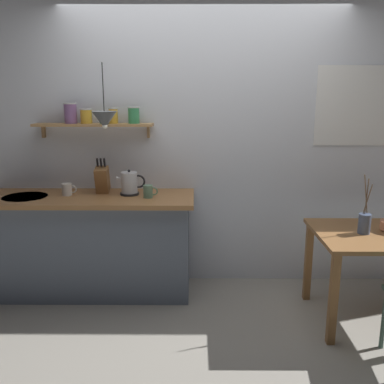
{
  "coord_description": "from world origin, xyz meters",
  "views": [
    {
      "loc": [
        -0.08,
        -3.26,
        1.78
      ],
      "look_at": [
        -0.1,
        0.25,
        0.95
      ],
      "focal_mm": 39.9,
      "sensor_mm": 36.0,
      "label": 1
    }
  ],
  "objects_px": {
    "knife_block": "(102,179)",
    "coffee_mug_by_sink": "(67,189)",
    "pendant_lamp": "(105,120)",
    "twig_vase": "(364,223)",
    "coffee_mug_spare": "(148,191)",
    "dining_table": "(382,246)",
    "electric_kettle": "(130,184)"
  },
  "relations": [
    {
      "from": "coffee_mug_by_sink",
      "to": "dining_table",
      "type": "bearing_deg",
      "value": -10.71
    },
    {
      "from": "coffee_mug_spare",
      "to": "pendant_lamp",
      "type": "relative_size",
      "value": 0.24
    },
    {
      "from": "dining_table",
      "to": "electric_kettle",
      "type": "relative_size",
      "value": 4.12
    },
    {
      "from": "electric_kettle",
      "to": "knife_block",
      "type": "distance_m",
      "value": 0.25
    },
    {
      "from": "dining_table",
      "to": "knife_block",
      "type": "distance_m",
      "value": 2.36
    },
    {
      "from": "knife_block",
      "to": "twig_vase",
      "type": "bearing_deg",
      "value": -15.14
    },
    {
      "from": "twig_vase",
      "to": "knife_block",
      "type": "height_order",
      "value": "knife_block"
    },
    {
      "from": "twig_vase",
      "to": "knife_block",
      "type": "bearing_deg",
      "value": 164.86
    },
    {
      "from": "dining_table",
      "to": "pendant_lamp",
      "type": "height_order",
      "value": "pendant_lamp"
    },
    {
      "from": "knife_block",
      "to": "coffee_mug_by_sink",
      "type": "distance_m",
      "value": 0.31
    },
    {
      "from": "pendant_lamp",
      "to": "coffee_mug_by_sink",
      "type": "bearing_deg",
      "value": 158.64
    },
    {
      "from": "twig_vase",
      "to": "coffee_mug_by_sink",
      "type": "relative_size",
      "value": 3.58
    },
    {
      "from": "knife_block",
      "to": "electric_kettle",
      "type": "bearing_deg",
      "value": -11.34
    },
    {
      "from": "knife_block",
      "to": "pendant_lamp",
      "type": "xyz_separation_m",
      "value": [
        0.09,
        -0.23,
        0.53
      ]
    },
    {
      "from": "dining_table",
      "to": "electric_kettle",
      "type": "bearing_deg",
      "value": 165.72
    },
    {
      "from": "twig_vase",
      "to": "knife_block",
      "type": "relative_size",
      "value": 1.44
    },
    {
      "from": "coffee_mug_spare",
      "to": "pendant_lamp",
      "type": "distance_m",
      "value": 0.69
    },
    {
      "from": "dining_table",
      "to": "knife_block",
      "type": "xyz_separation_m",
      "value": [
        -2.26,
        0.56,
        0.41
      ]
    },
    {
      "from": "knife_block",
      "to": "pendant_lamp",
      "type": "bearing_deg",
      "value": -68.0
    },
    {
      "from": "twig_vase",
      "to": "coffee_mug_by_sink",
      "type": "bearing_deg",
      "value": 168.43
    },
    {
      "from": "knife_block",
      "to": "pendant_lamp",
      "type": "distance_m",
      "value": 0.59
    },
    {
      "from": "electric_kettle",
      "to": "coffee_mug_by_sink",
      "type": "relative_size",
      "value": 1.93
    },
    {
      "from": "dining_table",
      "to": "coffee_mug_by_sink",
      "type": "height_order",
      "value": "coffee_mug_by_sink"
    },
    {
      "from": "twig_vase",
      "to": "dining_table",
      "type": "bearing_deg",
      "value": 3.12
    },
    {
      "from": "dining_table",
      "to": "electric_kettle",
      "type": "height_order",
      "value": "electric_kettle"
    },
    {
      "from": "dining_table",
      "to": "twig_vase",
      "type": "xyz_separation_m",
      "value": [
        -0.15,
        -0.01,
        0.19
      ]
    },
    {
      "from": "coffee_mug_by_sink",
      "to": "pendant_lamp",
      "type": "xyz_separation_m",
      "value": [
        0.38,
        -0.15,
        0.6
      ]
    },
    {
      "from": "knife_block",
      "to": "coffee_mug_spare",
      "type": "bearing_deg",
      "value": -20.69
    },
    {
      "from": "pendant_lamp",
      "to": "electric_kettle",
      "type": "bearing_deg",
      "value": 49.02
    },
    {
      "from": "coffee_mug_by_sink",
      "to": "coffee_mug_spare",
      "type": "xyz_separation_m",
      "value": [
        0.71,
        -0.08,
        0.0
      ]
    },
    {
      "from": "twig_vase",
      "to": "coffee_mug_spare",
      "type": "height_order",
      "value": "twig_vase"
    },
    {
      "from": "pendant_lamp",
      "to": "dining_table",
      "type": "bearing_deg",
      "value": -8.72
    }
  ]
}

